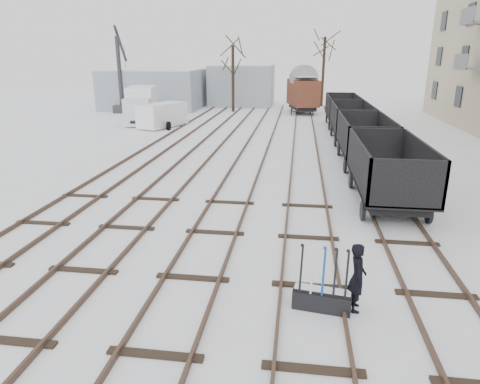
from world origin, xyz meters
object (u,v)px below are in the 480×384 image
Objects in this scene: box_van_wagon at (303,92)px; panel_van at (162,115)px; ground_frame at (322,298)px; crane at (122,90)px; freight_wagon_a at (387,180)px; worker at (357,277)px; lorry at (141,104)px.

box_van_wagon is 15.06m from panel_van.
crane reaches higher than ground_frame.
box_van_wagon is at bearing 64.31° from panel_van.
panel_van is 11.04m from crane.
freight_wagon_a is at bearing -96.80° from box_van_wagon.
panel_van is at bearing -151.04° from box_van_wagon.
worker is at bearing -104.79° from freight_wagon_a.
worker is at bearing -41.53° from panel_van.
freight_wagon_a is 1.30× the size of panel_van.
crane is at bearing 111.29° from lorry.
freight_wagon_a is at bearing -62.07° from crane.
crane reaches higher than box_van_wagon.
crane is at bearing 31.26° from worker.
lorry is 1.45× the size of panel_van.
box_van_wagon is (-3.16, 26.89, 1.16)m from freight_wagon_a.
freight_wagon_a is at bearing -13.58° from worker.
ground_frame is 0.25× the size of freight_wagon_a.
freight_wagon_a is 1.17× the size of box_van_wagon.
panel_van is (2.65, -2.38, -0.54)m from lorry.
worker is 7.89m from freight_wagon_a.
worker is at bearing -73.83° from lorry.
panel_van is (-12.22, 24.38, 0.17)m from worker.
worker is 0.35× the size of panel_van.
panel_van reaches higher than worker.
worker is 0.24× the size of lorry.
box_van_wagon reaches higher than worker.
panel_van is (-11.47, 24.48, 0.70)m from ground_frame.
worker is 30.62m from lorry.
box_van_wagon is at bearing -6.86° from crane.
lorry is at bearing -164.02° from box_van_wagon.
crane is at bearing 129.78° from freight_wagon_a.
box_van_wagon is (-0.39, 34.62, 1.81)m from ground_frame.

